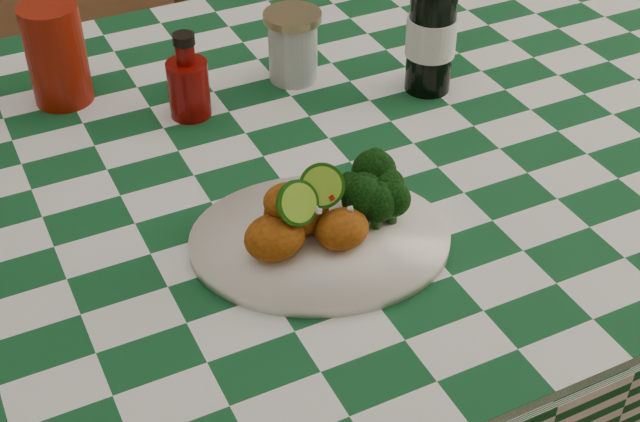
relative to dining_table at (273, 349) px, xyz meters
name	(u,v)px	position (x,y,z in m)	size (l,w,h in m)	color
dining_table	(273,349)	(0.00, 0.00, 0.00)	(1.66, 1.06, 0.79)	#124924
plate	(320,240)	(-0.01, -0.21, 0.40)	(0.32, 0.25, 0.02)	white
fried_chicken_pile	(311,209)	(-0.03, -0.21, 0.46)	(0.14, 0.10, 0.09)	#A75510
broccoli_side	(372,191)	(0.06, -0.20, 0.44)	(0.09, 0.09, 0.07)	black
red_tumbler	(56,54)	(-0.21, 0.27, 0.47)	(0.09, 0.09, 0.15)	maroon
ketchup_bottle	(187,75)	(-0.05, 0.15, 0.46)	(0.06, 0.06, 0.13)	#6D0705
mason_jar	(293,46)	(0.13, 0.18, 0.45)	(0.09, 0.09, 0.11)	#B2BCBA
beer_bottle	(433,14)	(0.30, 0.06, 0.52)	(0.08, 0.08, 0.25)	black
wooden_chair_right	(316,39)	(0.45, 0.76, 0.12)	(0.47, 0.49, 1.02)	#472814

